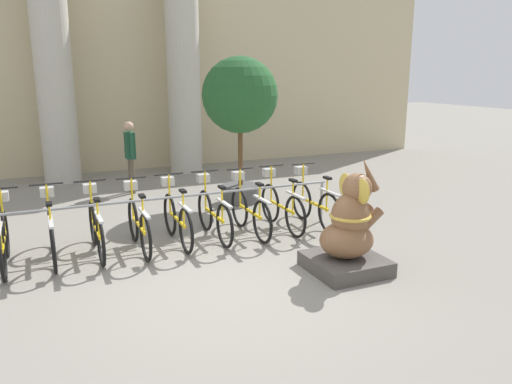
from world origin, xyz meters
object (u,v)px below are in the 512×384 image
(bicycle_5, at_px, (214,213))
(bicycle_7, at_px, (281,206))
(bicycle_0, at_px, (4,239))
(elephant_statue, at_px, (349,234))
(bicycle_4, at_px, (177,218))
(potted_tree, at_px, (240,101))
(bicycle_2, at_px, (96,228))
(bicycle_3, at_px, (138,224))
(bicycle_1, at_px, (51,233))
(bicycle_8, at_px, (314,203))
(person_pedestrian, at_px, (130,151))
(bicycle_6, at_px, (249,210))

(bicycle_5, distance_m, bicycle_7, 1.25)
(bicycle_0, relative_size, bicycle_7, 1.00)
(elephant_statue, bearing_deg, bicycle_0, 154.78)
(bicycle_4, distance_m, potted_tree, 3.26)
(bicycle_2, xyz_separation_m, bicycle_7, (3.13, 0.01, 0.00))
(bicycle_3, bearing_deg, bicycle_2, 175.61)
(bicycle_0, bearing_deg, bicycle_2, 0.75)
(bicycle_1, bearing_deg, elephant_statue, -29.24)
(bicycle_8, relative_size, potted_tree, 0.56)
(bicycle_8, height_order, person_pedestrian, person_pedestrian)
(bicycle_4, bearing_deg, bicycle_6, -2.34)
(bicycle_0, bearing_deg, bicycle_5, 0.58)
(bicycle_0, height_order, potted_tree, potted_tree)
(bicycle_1, relative_size, bicycle_5, 1.00)
(bicycle_3, xyz_separation_m, potted_tree, (2.55, 2.07, 1.70))
(potted_tree, bearing_deg, bicycle_4, -133.83)
(potted_tree, bearing_deg, bicycle_2, -147.50)
(bicycle_1, distance_m, bicycle_3, 1.25)
(bicycle_0, relative_size, bicycle_4, 1.00)
(bicycle_4, xyz_separation_m, bicycle_7, (1.88, -0.01, 0.00))
(bicycle_8, bearing_deg, bicycle_6, 179.13)
(bicycle_3, bearing_deg, bicycle_5, 2.89)
(bicycle_5, xyz_separation_m, potted_tree, (1.30, 2.01, 1.70))
(elephant_statue, bearing_deg, bicycle_8, 72.59)
(bicycle_1, relative_size, bicycle_2, 1.00)
(bicycle_2, relative_size, bicycle_5, 1.00)
(bicycle_2, relative_size, bicycle_3, 1.00)
(bicycle_4, bearing_deg, bicycle_1, 179.85)
(bicycle_2, xyz_separation_m, bicycle_4, (1.25, 0.02, 0.00))
(bicycle_2, xyz_separation_m, bicycle_5, (1.88, 0.02, 0.00))
(bicycle_2, distance_m, bicycle_4, 1.25)
(bicycle_1, distance_m, bicycle_8, 4.38)
(bicycle_3, relative_size, bicycle_4, 1.00)
(bicycle_5, height_order, person_pedestrian, person_pedestrian)
(bicycle_1, height_order, elephant_statue, elephant_statue)
(bicycle_0, relative_size, bicycle_5, 1.00)
(bicycle_4, distance_m, bicycle_7, 1.88)
(bicycle_4, height_order, bicycle_6, same)
(bicycle_2, xyz_separation_m, person_pedestrian, (1.22, 3.82, 0.55))
(bicycle_7, bearing_deg, bicycle_6, -176.37)
(bicycle_5, xyz_separation_m, bicycle_7, (1.25, -0.01, 0.00))
(elephant_statue, height_order, potted_tree, potted_tree)
(bicycle_2, bearing_deg, bicycle_6, -0.79)
(bicycle_0, distance_m, potted_tree, 5.16)
(bicycle_3, xyz_separation_m, elephant_statue, (2.49, -2.03, 0.12))
(bicycle_0, distance_m, bicycle_8, 5.00)
(bicycle_5, height_order, bicycle_7, same)
(bicycle_4, relative_size, bicycle_8, 1.00)
(bicycle_2, distance_m, potted_tree, 4.13)
(bicycle_5, relative_size, potted_tree, 0.56)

